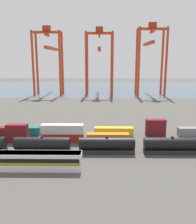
{
  "coord_description": "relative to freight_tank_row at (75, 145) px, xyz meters",
  "views": [
    {
      "loc": [
        17.67,
        -68.03,
        23.31
      ],
      "look_at": [
        16.53,
        21.23,
        4.21
      ],
      "focal_mm": 39.28,
      "sensor_mm": 36.0,
      "label": 1
    }
  ],
  "objects": [
    {
      "name": "shipping_container_5",
      "position": [
        -17.48,
        8.52,
        1.78
      ],
      "size": [
        6.04,
        2.44,
        2.6
      ],
      "primitive_type": "cube",
      "color": "maroon",
      "rests_on": "shipping_container_4"
    },
    {
      "name": "gantry_crane_east",
      "position": [
        39.67,
        109.29,
        26.38
      ],
      "size": [
        19.09,
        34.07,
        46.79
      ],
      "color": "red",
      "rests_on": "ground_plane"
    },
    {
      "name": "ground_plane",
      "position": [
        -10.95,
        49.12,
        -2.12
      ],
      "size": [
        420.0,
        420.0,
        0.0
      ],
      "primitive_type": "plane",
      "color": "#4C4944"
    },
    {
      "name": "gantry_crane_west",
      "position": [
        -28.72,
        110.64,
        25.1
      ],
      "size": [
        19.11,
        41.72,
        44.8
      ],
      "color": "red",
      "rests_on": "ground_plane"
    },
    {
      "name": "shipping_container_13",
      "position": [
        10.67,
        14.91,
        -0.82
      ],
      "size": [
        12.1,
        2.44,
        2.6
      ],
      "primitive_type": "cube",
      "color": "gold",
      "rests_on": "ground_plane"
    },
    {
      "name": "freight_tank_row",
      "position": [
        0.0,
        0.0,
        0.0
      ],
      "size": [
        63.31,
        3.0,
        4.46
      ],
      "color": "#232326",
      "rests_on": "ground_plane"
    },
    {
      "name": "shipping_container_11",
      "position": [
        -15.5,
        14.91,
        -0.82
      ],
      "size": [
        6.04,
        2.44,
        2.6
      ],
      "primitive_type": "cube",
      "color": "#146066",
      "rests_on": "ground_plane"
    },
    {
      "name": "shipping_container_8",
      "position": [
        8.69,
        8.52,
        -0.82
      ],
      "size": [
        12.1,
        2.44,
        2.6
      ],
      "primitive_type": "cube",
      "color": "orange",
      "rests_on": "ground_plane"
    },
    {
      "name": "harbour_water",
      "position": [
        -10.95,
        146.19,
        -2.12
      ],
      "size": [
        400.0,
        110.0,
        0.01
      ],
      "primitive_type": "cube",
      "color": "#475B6B",
      "rests_on": "ground_plane"
    },
    {
      "name": "shipping_container_12",
      "position": [
        -2.42,
        14.91,
        -0.82
      ],
      "size": [
        6.04,
        2.44,
        2.6
      ],
      "primitive_type": "cube",
      "color": "orange",
      "rests_on": "ground_plane"
    },
    {
      "name": "shipping_container_14",
      "position": [
        23.75,
        14.91,
        -0.82
      ],
      "size": [
        6.04,
        2.44,
        2.6
      ],
      "primitive_type": "cube",
      "color": "maroon",
      "rests_on": "ground_plane"
    },
    {
      "name": "shipping_container_15",
      "position": [
        23.75,
        14.91,
        1.78
      ],
      "size": [
        6.04,
        2.44,
        2.6
      ],
      "primitive_type": "cube",
      "color": "maroon",
      "rests_on": "shipping_container_14"
    },
    {
      "name": "shipping_container_4",
      "position": [
        -17.48,
        8.52,
        -0.82
      ],
      "size": [
        6.04,
        2.44,
        2.6
      ],
      "primitive_type": "cube",
      "color": "maroon",
      "rests_on": "ground_plane"
    },
    {
      "name": "shipping_container_6",
      "position": [
        -4.39,
        8.52,
        -0.82
      ],
      "size": [
        12.1,
        2.44,
        2.6
      ],
      "primitive_type": "cube",
      "color": "#AD211C",
      "rests_on": "ground_plane"
    },
    {
      "name": "shipping_container_7",
      "position": [
        -4.39,
        8.52,
        1.78
      ],
      "size": [
        12.1,
        2.44,
        2.6
      ],
      "primitive_type": "cube",
      "color": "silver",
      "rests_on": "shipping_container_6"
    },
    {
      "name": "gantry_crane_central",
      "position": [
        5.47,
        110.05,
        24.61
      ],
      "size": [
        18.43,
        38.51,
        44.16
      ],
      "color": "red",
      "rests_on": "ground_plane"
    }
  ]
}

